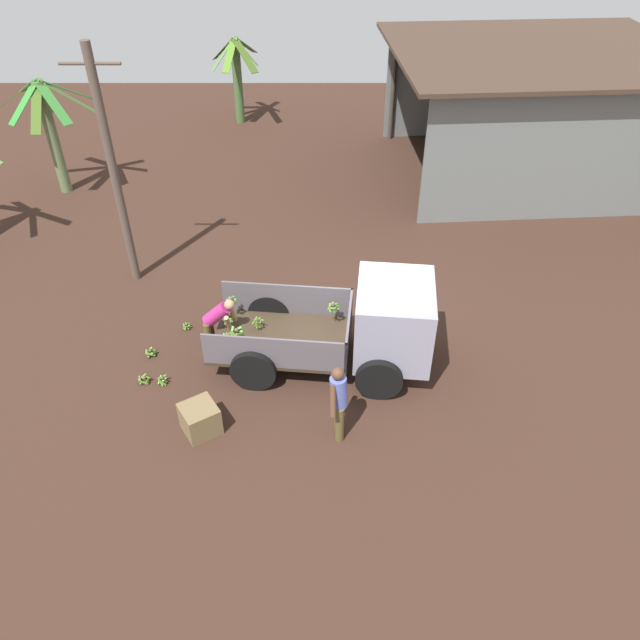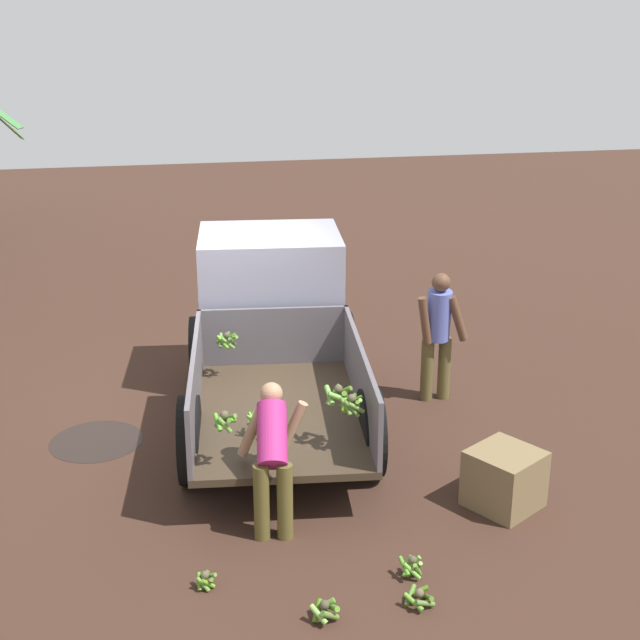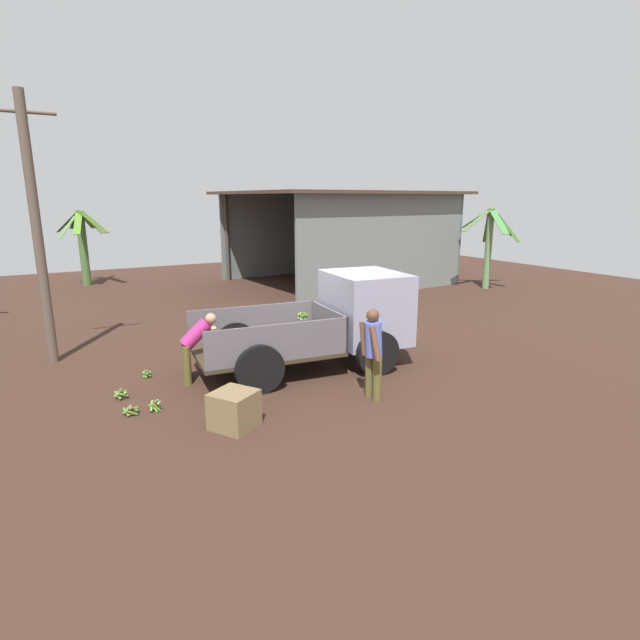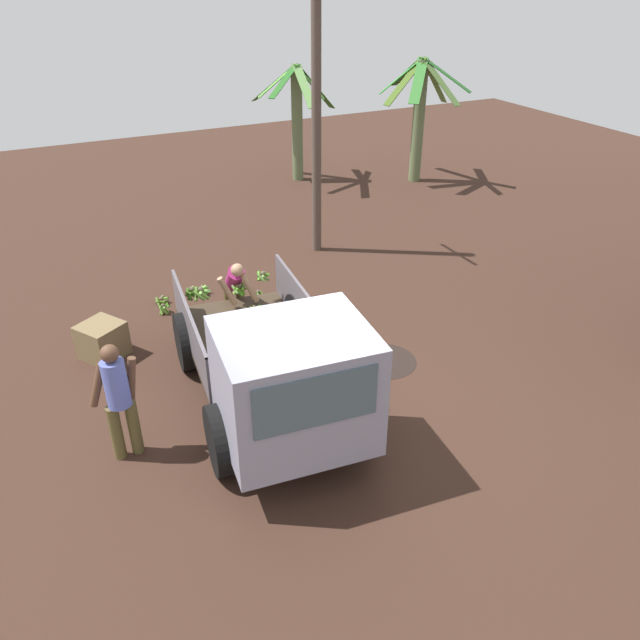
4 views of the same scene
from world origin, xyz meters
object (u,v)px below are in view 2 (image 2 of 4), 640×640
object	(u,v)px
cargo_truck	(272,314)
person_worker_loading	(272,452)
person_foreground_visitor	(438,331)
wooden_crate_0	(504,479)
banana_bunch_on_ground_0	(419,597)
banana_bunch_on_ground_1	(325,609)
banana_bunch_on_ground_2	(412,566)
banana_bunch_on_ground_3	(205,579)

from	to	relation	value
cargo_truck	person_worker_loading	distance (m)	3.24
person_foreground_visitor	wooden_crate_0	bearing A→B (deg)	-5.24
banana_bunch_on_ground_0	person_worker_loading	bearing A→B (deg)	35.42
wooden_crate_0	banana_bunch_on_ground_1	bearing A→B (deg)	123.70
cargo_truck	banana_bunch_on_ground_1	bearing A→B (deg)	-177.10
cargo_truck	banana_bunch_on_ground_2	bearing A→B (deg)	-165.70
person_worker_loading	wooden_crate_0	world-z (taller)	person_worker_loading
cargo_truck	banana_bunch_on_ground_3	size ratio (longest dim) A/B	23.37
banana_bunch_on_ground_2	wooden_crate_0	xyz separation A→B (m)	(0.98, -1.25, 0.18)
banana_bunch_on_ground_1	cargo_truck	bearing A→B (deg)	-2.97
banana_bunch_on_ground_2	banana_bunch_on_ground_3	world-z (taller)	banana_bunch_on_ground_2
person_worker_loading	banana_bunch_on_ground_3	xyz separation A→B (m)	(-0.86, 0.72, -0.71)
person_foreground_visitor	banana_bunch_on_ground_2	bearing A→B (deg)	-23.57
banana_bunch_on_ground_1	banana_bunch_on_ground_2	size ratio (longest dim) A/B	1.22
cargo_truck	banana_bunch_on_ground_3	xyz separation A→B (m)	(-4.06, 1.17, -0.97)
cargo_truck	person_worker_loading	world-z (taller)	cargo_truck
person_worker_loading	person_foreground_visitor	bearing A→B (deg)	-36.45
banana_bunch_on_ground_0	banana_bunch_on_ground_2	world-z (taller)	banana_bunch_on_ground_2
person_worker_loading	banana_bunch_on_ground_3	size ratio (longest dim) A/B	6.87
banana_bunch_on_ground_2	wooden_crate_0	world-z (taller)	wooden_crate_0
banana_bunch_on_ground_3	wooden_crate_0	size ratio (longest dim) A/B	0.31
person_foreground_visitor	person_worker_loading	world-z (taller)	person_foreground_visitor
banana_bunch_on_ground_3	person_worker_loading	bearing A→B (deg)	-39.90
banana_bunch_on_ground_1	wooden_crate_0	size ratio (longest dim) A/B	0.41
banana_bunch_on_ground_1	banana_bunch_on_ground_3	distance (m)	1.12
person_foreground_visitor	banana_bunch_on_ground_1	size ratio (longest dim) A/B	6.49
person_foreground_visitor	banana_bunch_on_ground_0	world-z (taller)	person_foreground_visitor
banana_bunch_on_ground_0	banana_bunch_on_ground_3	world-z (taller)	banana_bunch_on_ground_3
person_worker_loading	banana_bunch_on_ground_3	bearing A→B (deg)	147.92
cargo_truck	banana_bunch_on_ground_3	bearing A→B (deg)	169.75
person_foreground_visitor	banana_bunch_on_ground_2	xyz separation A→B (m)	(-3.57, 1.37, -0.82)
person_foreground_visitor	banana_bunch_on_ground_0	bearing A→B (deg)	-22.35
wooden_crate_0	person_worker_loading	bearing A→B (deg)	88.32
person_worker_loading	banana_bunch_on_ground_2	world-z (taller)	person_worker_loading
cargo_truck	wooden_crate_0	size ratio (longest dim) A/B	7.36
wooden_crate_0	cargo_truck	bearing A→B (deg)	29.89
person_worker_loading	wooden_crate_0	size ratio (longest dim) A/B	2.16
person_worker_loading	banana_bunch_on_ground_0	distance (m)	1.91
banana_bunch_on_ground_2	banana_bunch_on_ground_3	xyz separation A→B (m)	(0.19, 1.80, -0.03)
cargo_truck	person_worker_loading	xyz separation A→B (m)	(-3.20, 0.45, -0.26)
person_foreground_visitor	wooden_crate_0	distance (m)	2.66
person_foreground_visitor	banana_bunch_on_ground_1	xyz separation A→B (m)	(-4.00, 2.24, -0.83)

